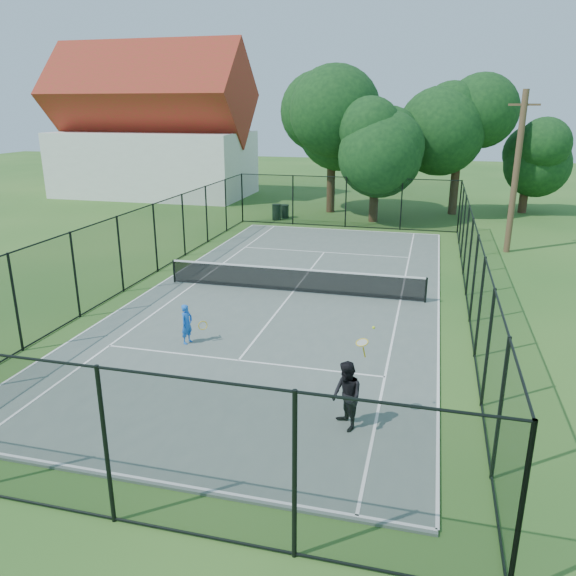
% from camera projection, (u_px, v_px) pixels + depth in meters
% --- Properties ---
extents(ground, '(120.00, 120.00, 0.00)m').
position_uv_depth(ground, '(293.00, 293.00, 21.80)').
color(ground, '#23531C').
extents(tennis_court, '(11.00, 24.00, 0.06)m').
position_uv_depth(tennis_court, '(293.00, 292.00, 21.79)').
color(tennis_court, '#53625A').
rests_on(tennis_court, ground).
extents(tennis_net, '(10.08, 0.08, 0.95)m').
position_uv_depth(tennis_net, '(293.00, 279.00, 21.62)').
color(tennis_net, black).
rests_on(tennis_net, tennis_court).
extents(fence, '(13.10, 26.10, 3.00)m').
position_uv_depth(fence, '(293.00, 256.00, 21.34)').
color(fence, black).
rests_on(fence, ground).
extents(tree_near_left, '(6.71, 6.71, 8.76)m').
position_uv_depth(tree_near_left, '(332.00, 131.00, 36.96)').
color(tree_near_left, '#332114').
rests_on(tree_near_left, ground).
extents(tree_near_mid, '(5.50, 5.50, 7.20)m').
position_uv_depth(tree_near_mid, '(376.00, 149.00, 34.04)').
color(tree_near_mid, '#332114').
rests_on(tree_near_mid, ground).
extents(tree_near_right, '(5.86, 5.86, 8.09)m').
position_uv_depth(tree_near_right, '(459.00, 135.00, 36.32)').
color(tree_near_right, '#332114').
rests_on(tree_near_right, ground).
extents(tree_far_right, '(4.47, 4.47, 5.91)m').
position_uv_depth(tree_far_right, '(529.00, 158.00, 37.25)').
color(tree_far_right, '#332114').
rests_on(tree_far_right, ground).
extents(building, '(15.30, 8.15, 11.87)m').
position_uv_depth(building, '(153.00, 133.00, 44.58)').
color(building, silver).
rests_on(building, ground).
extents(trash_bin_left, '(0.58, 0.58, 1.01)m').
position_uv_depth(trash_bin_left, '(276.00, 212.00, 35.74)').
color(trash_bin_left, black).
rests_on(trash_bin_left, ground).
extents(trash_bin_right, '(0.58, 0.58, 0.86)m').
position_uv_depth(trash_bin_right, '(284.00, 211.00, 36.41)').
color(trash_bin_right, black).
rests_on(trash_bin_right, ground).
extents(utility_pole, '(1.40, 0.30, 7.69)m').
position_uv_depth(utility_pole, '(516.00, 173.00, 26.81)').
color(utility_pole, '#4C3823').
rests_on(utility_pole, ground).
extents(player_blue, '(0.78, 0.50, 1.23)m').
position_uv_depth(player_blue, '(187.00, 324.00, 16.90)').
color(player_blue, blue).
rests_on(player_blue, tennis_court).
extents(player_black, '(0.97, 1.01, 2.30)m').
position_uv_depth(player_black, '(347.00, 396.00, 12.33)').
color(player_black, black).
rests_on(player_black, tennis_court).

